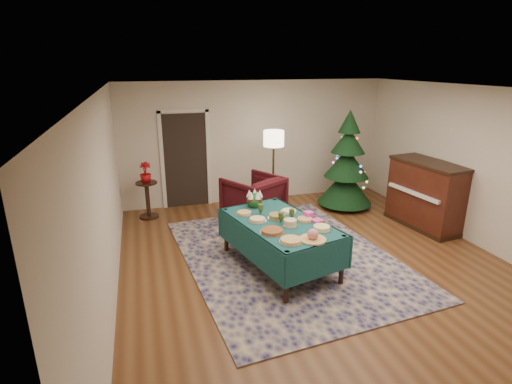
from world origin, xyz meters
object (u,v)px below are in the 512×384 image
object	(u,v)px
buffet_table	(280,231)
christmas_tree	(347,165)
side_table	(148,200)
piano	(426,195)
armchair	(253,196)
gift_box	(308,215)
potted_plant	(146,177)
floor_lamp	(274,144)

from	to	relation	value
buffet_table	christmas_tree	size ratio (longest dim) A/B	1.02
side_table	piano	bearing A→B (deg)	-21.01
armchair	gift_box	bearing A→B (deg)	69.35
potted_plant	christmas_tree	distance (m)	4.23
christmas_tree	piano	distance (m)	1.74
armchair	floor_lamp	world-z (taller)	floor_lamp
side_table	piano	distance (m)	5.51
side_table	buffet_table	bearing A→B (deg)	-55.47
floor_lamp	piano	size ratio (longest dim) A/B	1.11
potted_plant	gift_box	bearing A→B (deg)	-49.18
buffet_table	christmas_tree	bearing A→B (deg)	43.51
gift_box	floor_lamp	xyz separation A→B (m)	(0.22, 2.36, 0.66)
buffet_table	piano	size ratio (longest dim) A/B	1.40
potted_plant	floor_lamp	bearing A→B (deg)	-8.17
gift_box	floor_lamp	size ratio (longest dim) A/B	0.07
buffet_table	floor_lamp	xyz separation A→B (m)	(0.69, 2.37, 0.86)
floor_lamp	side_table	xyz separation A→B (m)	(-2.58, 0.37, -1.11)
armchair	christmas_tree	distance (m)	2.21
gift_box	piano	world-z (taller)	piano
floor_lamp	potted_plant	bearing A→B (deg)	171.83
floor_lamp	side_table	world-z (taller)	floor_lamp
side_table	piano	world-z (taller)	piano
floor_lamp	christmas_tree	xyz separation A→B (m)	(1.61, -0.18, -0.52)
floor_lamp	side_table	size ratio (longest dim) A/B	2.29
buffet_table	side_table	bearing A→B (deg)	124.53
buffet_table	floor_lamp	world-z (taller)	floor_lamp
potted_plant	piano	xyz separation A→B (m)	(5.13, -1.97, -0.24)
gift_box	potted_plant	xyz separation A→B (m)	(-2.36, 2.73, 0.06)
buffet_table	potted_plant	distance (m)	3.34
armchair	christmas_tree	size ratio (longest dim) A/B	0.48
buffet_table	floor_lamp	size ratio (longest dim) A/B	1.25
gift_box	floor_lamp	bearing A→B (deg)	84.59
floor_lamp	potted_plant	xyz separation A→B (m)	(-2.58, 0.37, -0.60)
side_table	piano	size ratio (longest dim) A/B	0.49
armchair	potted_plant	bearing A→B (deg)	-49.52
armchair	potted_plant	size ratio (longest dim) A/B	2.49
buffet_table	potted_plant	bearing A→B (deg)	124.53
armchair	side_table	world-z (taller)	armchair
gift_box	christmas_tree	xyz separation A→B (m)	(1.83, 2.18, 0.14)
side_table	piano	xyz separation A→B (m)	(5.13, -1.97, 0.26)
christmas_tree	armchair	bearing A→B (deg)	-175.12
buffet_table	side_table	xyz separation A→B (m)	(-1.89, 2.74, -0.24)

